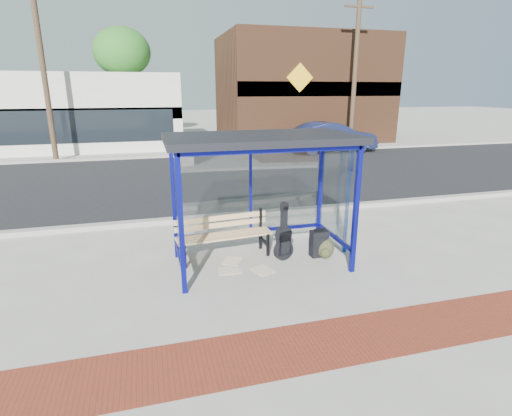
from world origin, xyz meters
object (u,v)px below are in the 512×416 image
object	(u,v)px
guitar_bag	(284,240)
suitcase	(319,244)
parked_car	(331,137)
backpack	(325,249)
fire_hydrant	(367,140)
bench	(224,233)

from	to	relation	value
guitar_bag	suitcase	world-z (taller)	guitar_bag
suitcase	parked_car	xyz separation A→B (m)	(6.18, 12.44, 0.51)
guitar_bag	backpack	world-z (taller)	guitar_bag
guitar_bag	suitcase	size ratio (longest dim) A/B	1.88
parked_car	suitcase	bearing A→B (deg)	149.88
backpack	parked_car	world-z (taller)	parked_car
guitar_bag	suitcase	xyz separation A→B (m)	(0.72, -0.04, -0.13)
guitar_bag	backpack	bearing A→B (deg)	-28.81
backpack	fire_hydrant	size ratio (longest dim) A/B	0.58
suitcase	backpack	bearing A→B (deg)	-50.67
backpack	fire_hydrant	xyz separation A→B (m)	(9.02, 13.99, 0.18)
bench	backpack	world-z (taller)	bench
guitar_bag	fire_hydrant	xyz separation A→B (m)	(9.84, 13.84, -0.02)
bench	suitcase	distance (m)	1.88
fire_hydrant	guitar_bag	bearing A→B (deg)	-125.41
guitar_bag	parked_car	world-z (taller)	parked_car
bench	backpack	distance (m)	2.01
suitcase	fire_hydrant	world-z (taller)	fire_hydrant
bench	fire_hydrant	size ratio (longest dim) A/B	2.74
backpack	guitar_bag	bearing A→B (deg)	-167.04
suitcase	parked_car	world-z (taller)	parked_car
bench	guitar_bag	distance (m)	1.17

